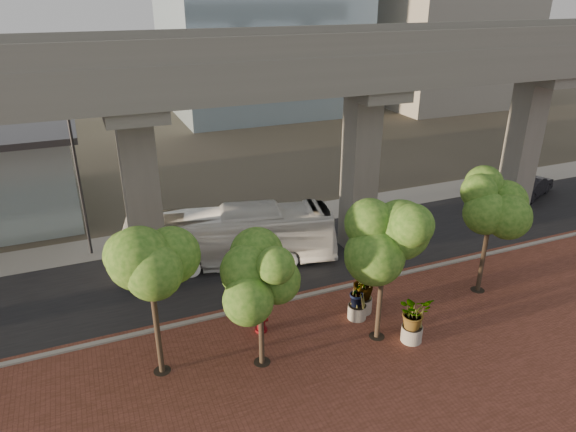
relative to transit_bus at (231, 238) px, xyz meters
name	(u,v)px	position (x,y,z in m)	size (l,w,h in m)	color
ground	(274,282)	(1.47, -2.79, -1.61)	(160.00, 160.00, 0.00)	#3D392C
brick_plaza	(347,378)	(1.47, -10.79, -1.58)	(70.00, 13.00, 0.06)	brown
asphalt_road	(262,264)	(1.47, -0.79, -1.59)	(90.00, 8.00, 0.04)	black
curb_strip	(289,300)	(1.47, -4.79, -1.53)	(70.00, 0.25, 0.16)	gray
far_sidewalk	(233,226)	(1.47, 4.71, -1.58)	(90.00, 3.00, 0.06)	gray
transit_viaduct	(259,138)	(1.47, -0.79, 5.67)	(72.00, 5.60, 12.40)	gray
midrise_block	(448,8)	(39.47, 33.21, 10.39)	(18.00, 16.00, 24.00)	gray
transit_bus	(231,238)	(0.00, 0.00, 0.00)	(2.72, 11.57, 3.22)	white
parked_car	(530,186)	(23.51, 1.44, -0.81)	(1.70, 4.90, 1.61)	black
fire_hydrant	(261,320)	(-0.63, -6.61, -0.97)	(0.61, 0.55, 1.21)	maroon
planter_front	(414,314)	(5.21, -9.77, -0.19)	(2.04, 2.04, 2.24)	gray
planter_right	(363,284)	(4.33, -6.98, -0.05)	(2.33, 2.33, 2.48)	gray
planter_left	(358,294)	(3.85, -7.37, -0.26)	(1.94, 1.94, 2.14)	#9D988E
street_tree_far_west	(150,269)	(-5.22, -7.60, 3.15)	(3.54, 3.54, 6.34)	#413325
street_tree_near_west	(260,276)	(-1.31, -8.63, 2.54)	(3.34, 3.34, 5.63)	#413325
street_tree_near_east	(385,240)	(3.97, -8.96, 3.22)	(3.79, 3.79, 6.53)	#413325
street_tree_far_east	(492,205)	(10.79, -7.60, 3.16)	(3.60, 3.60, 6.38)	#413325
streetlamp_west	(77,168)	(-7.28, 4.12, 3.70)	(0.45, 1.32, 9.10)	#2B2C30
streetlamp_east	(363,148)	(10.74, 4.43, 2.76)	(0.37, 1.08, 7.48)	#2E2D32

